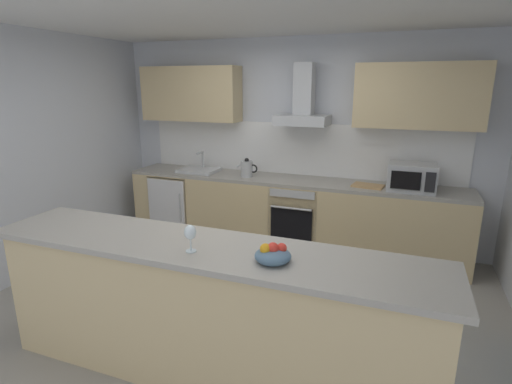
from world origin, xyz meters
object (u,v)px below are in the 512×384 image
at_px(refrigerator, 178,203).
at_px(kettle, 247,168).
at_px(oven, 297,215).
at_px(range_hood, 303,106).
at_px(microwave, 412,177).
at_px(chopping_board, 368,186).
at_px(wine_glass, 190,233).
at_px(sink, 199,170).
at_px(fruit_bowl, 273,255).

height_order(refrigerator, kettle, kettle).
relative_size(oven, range_hood, 1.11).
distance_m(oven, microwave, 1.41).
relative_size(refrigerator, chopping_board, 2.50).
xyz_separation_m(refrigerator, wine_glass, (1.70, -2.57, 0.71)).
distance_m(sink, range_hood, 1.63).
relative_size(refrigerator, range_hood, 1.18).
bearing_deg(range_hood, fruit_bowl, -79.16).
relative_size(range_hood, chopping_board, 2.12).
height_order(sink, fruit_bowl, sink).
distance_m(oven, fruit_bowl, 2.64).
bearing_deg(oven, range_hood, 90.00).
relative_size(oven, microwave, 1.60).
bearing_deg(microwave, wine_glass, -117.19).
distance_m(microwave, wine_glass, 2.86).
height_order(refrigerator, chopping_board, chopping_board).
relative_size(kettle, fruit_bowl, 1.31).
bearing_deg(fruit_bowl, refrigerator, 131.50).
distance_m(refrigerator, range_hood, 2.20).
distance_m(sink, chopping_board, 2.20).
bearing_deg(kettle, refrigerator, 178.32).
height_order(range_hood, fruit_bowl, range_hood).
xyz_separation_m(range_hood, fruit_bowl, (0.51, -2.65, -0.74)).
bearing_deg(refrigerator, kettle, -1.68).
bearing_deg(oven, microwave, -1.25).
xyz_separation_m(refrigerator, microwave, (3.00, -0.03, 0.62)).
height_order(microwave, fruit_bowl, microwave).
height_order(oven, wine_glass, wine_glass).
relative_size(oven, sink, 1.60).
xyz_separation_m(microwave, wine_glass, (-1.30, -2.54, 0.08)).
xyz_separation_m(oven, microwave, (1.28, -0.03, 0.59)).
relative_size(refrigerator, sink, 1.70).
bearing_deg(chopping_board, kettle, -179.62).
bearing_deg(sink, oven, -0.46).
relative_size(kettle, wine_glass, 1.62).
distance_m(kettle, chopping_board, 1.49).
height_order(range_hood, wine_glass, range_hood).
bearing_deg(wine_glass, refrigerator, 123.53).
relative_size(sink, wine_glass, 2.81).
bearing_deg(sink, refrigerator, -177.73).
bearing_deg(fruit_bowl, oven, 101.39).
bearing_deg(sink, kettle, -3.60).
bearing_deg(oven, wine_glass, -90.51).
bearing_deg(kettle, oven, 2.90).
bearing_deg(refrigerator, microwave, -0.48).
relative_size(microwave, kettle, 1.73).
distance_m(microwave, chopping_board, 0.48).
distance_m(oven, refrigerator, 1.72).
relative_size(refrigerator, microwave, 1.70).
bearing_deg(sink, fruit_bowl, -53.38).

